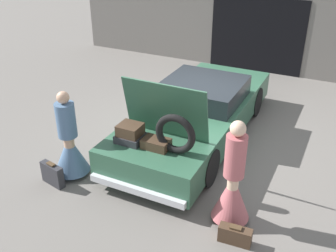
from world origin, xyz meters
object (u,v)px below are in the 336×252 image
Objects in this scene: car at (197,113)px; person_left at (70,146)px; suitcase_beside_right_person at (235,235)px; suitcase_beside_left_person at (52,174)px; person_right at (232,188)px.

car is 2.75m from person_left.
person_left is 3.36× the size of suitcase_beside_right_person.
car is at bearing 59.36° from suitcase_beside_left_person.
car is at bearing 122.79° from suitcase_beside_right_person.
person_left is at bearing 173.63° from suitcase_beside_right_person.
person_left reaches higher than suitcase_beside_right_person.
car reaches higher than suitcase_beside_right_person.
person_left is 3.28× the size of suitcase_beside_left_person.
person_left is at bearing 75.24° from suitcase_beside_left_person.
person_right is 3.17m from suitcase_beside_left_person.
person_left is 3.27m from suitcase_beside_right_person.
suitcase_beside_right_person is at bearing -57.21° from car.
suitcase_beside_left_person is at bearing -10.22° from person_left.
suitcase_beside_left_person is at bearing 101.92° from person_right.
car is 10.44× the size of suitcase_beside_right_person.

